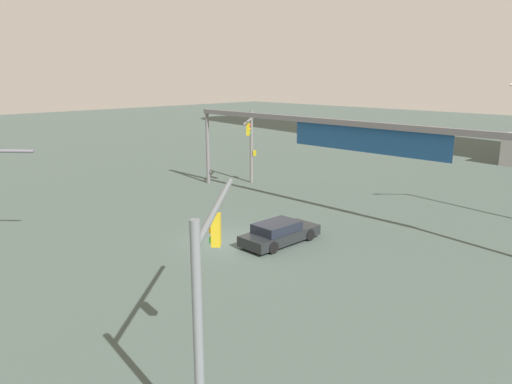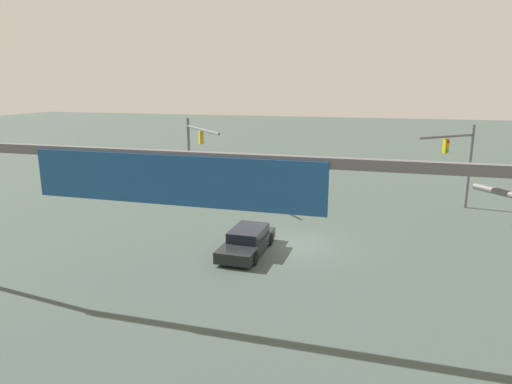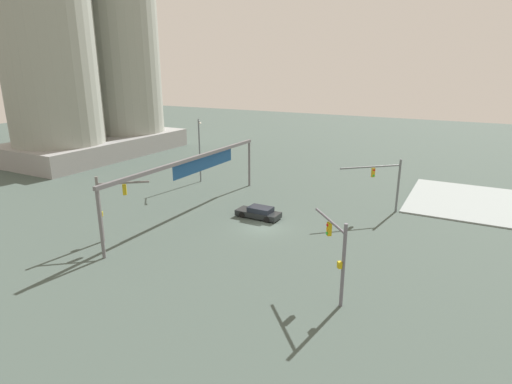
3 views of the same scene
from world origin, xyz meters
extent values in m
plane|color=#404F48|center=(0.00, 0.00, 0.00)|extent=(200.00, 200.00, 0.00)
cube|color=#8D9999|center=(18.25, -17.96, 0.07)|extent=(15.14, 13.91, 0.15)
cylinder|color=slate|center=(-9.96, -10.86, 2.87)|extent=(0.24, 0.24, 5.75)
cylinder|color=slate|center=(-8.17, -9.25, 5.07)|extent=(3.71, 3.35, 0.18)
cube|color=#B69D10|center=(-8.16, -9.24, 4.45)|extent=(0.41, 0.41, 0.95)
cylinder|color=red|center=(-8.26, -9.12, 4.75)|extent=(0.19, 0.18, 0.20)
cylinder|color=orange|center=(-8.26, -9.12, 4.45)|extent=(0.19, 0.18, 0.20)
cylinder|color=green|center=(-8.26, -9.12, 4.15)|extent=(0.19, 0.18, 0.20)
cube|color=#B69D10|center=(-10.14, -10.67, 2.98)|extent=(0.38, 0.38, 0.44)
cylinder|color=slate|center=(10.74, -10.62, 2.90)|extent=(0.24, 0.24, 5.80)
cylinder|color=slate|center=(8.47, -8.08, 5.17)|extent=(4.67, 5.19, 0.18)
cube|color=gold|center=(8.68, -8.31, 4.56)|extent=(0.41, 0.41, 0.95)
cylinder|color=red|center=(8.56, -8.42, 4.85)|extent=(0.18, 0.19, 0.20)
cylinder|color=orange|center=(8.56, -8.42, 4.55)|extent=(0.18, 0.19, 0.20)
cylinder|color=green|center=(8.56, -8.42, 4.25)|extent=(0.18, 0.19, 0.20)
cube|color=slate|center=(0.00, 8.35, 5.94)|extent=(24.87, 0.35, 0.35)
cube|color=#1D4E8A|center=(2.64, 8.56, 5.12)|extent=(10.82, 0.08, 1.75)
cube|color=black|center=(2.08, 1.64, 0.44)|extent=(1.85, 4.67, 0.55)
cube|color=black|center=(2.07, 1.36, 0.96)|extent=(1.61, 2.44, 0.50)
cylinder|color=black|center=(1.26, 3.09, 0.32)|extent=(0.23, 0.64, 0.64)
cylinder|color=black|center=(2.93, 3.07, 0.32)|extent=(0.23, 0.64, 0.64)
cylinder|color=black|center=(1.22, 0.21, 0.32)|extent=(0.23, 0.64, 0.64)
cylinder|color=black|center=(2.90, 0.19, 0.32)|extent=(0.23, 0.64, 0.64)
camera|label=1|loc=(18.80, -16.71, 8.84)|focal=34.05mm
camera|label=2|loc=(-4.41, 22.35, 8.31)|focal=31.67mm
camera|label=3|loc=(-33.45, -17.15, 14.97)|focal=28.90mm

